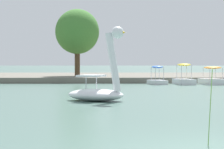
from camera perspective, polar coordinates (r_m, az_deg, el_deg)
shore_bank_far at (r=47.29m, az=1.35°, el=-0.30°), size 144.20×20.50×0.49m
swan_boat at (r=19.85m, az=-1.75°, el=-1.65°), size 3.07×2.52×3.33m
pedal_boat_blue at (r=35.58m, az=5.86°, el=-0.57°), size 1.58×2.03×1.50m
pedal_boat_yellow at (r=35.72m, az=9.27°, el=-0.52°), size 1.60×2.50×1.68m
pedal_boat_orange at (r=36.08m, az=12.84°, el=-0.56°), size 1.99×2.65×1.45m
tree_broadleaf_right at (r=42.50m, az=-4.50°, el=5.50°), size 4.33×4.55×6.38m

